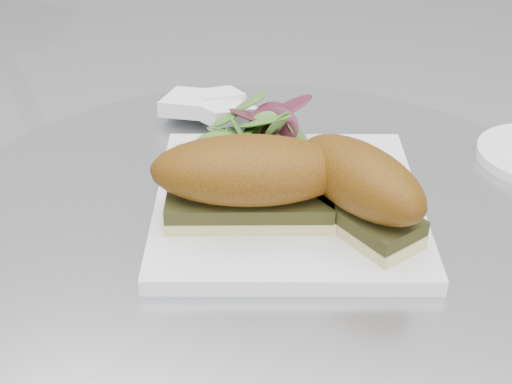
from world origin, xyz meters
TOP-DOWN VIEW (x-y plane):
  - plate at (0.01, 0.05)m, footprint 0.31×0.31m
  - sandwich_left at (-0.02, 0.01)m, footprint 0.19×0.12m
  - sandwich_right at (0.08, 0.02)m, footprint 0.16×0.14m
  - salad at (-0.04, 0.13)m, footprint 0.12×0.12m
  - napkin at (-0.12, 0.22)m, footprint 0.13×0.13m

SIDE VIEW (x-z plane):
  - plate at x=0.01m, z-range 0.73..0.75m
  - napkin at x=-0.12m, z-range 0.73..0.75m
  - salad at x=-0.04m, z-range 0.75..0.80m
  - sandwich_left at x=-0.02m, z-range 0.75..0.83m
  - sandwich_right at x=0.08m, z-range 0.75..0.83m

